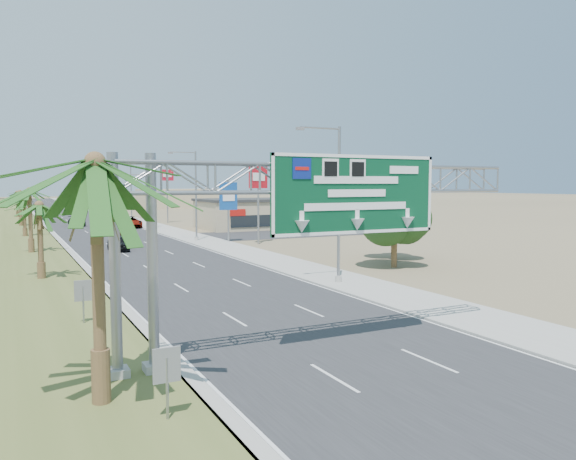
% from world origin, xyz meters
% --- Properties ---
extents(ground, '(600.00, 600.00, 0.00)m').
position_xyz_m(ground, '(0.00, 0.00, 0.00)').
color(ground, '#8C7A59').
rests_on(ground, ground).
extents(road, '(12.00, 300.00, 0.02)m').
position_xyz_m(road, '(0.00, 110.00, 0.01)').
color(road, '#28282B').
rests_on(road, ground).
extents(sidewalk_right, '(4.00, 300.00, 0.10)m').
position_xyz_m(sidewalk_right, '(8.50, 110.00, 0.05)').
color(sidewalk_right, '#9E9B93').
rests_on(sidewalk_right, ground).
extents(median_grass, '(7.00, 300.00, 0.12)m').
position_xyz_m(median_grass, '(-10.00, 110.00, 0.06)').
color(median_grass, '#535D29').
rests_on(median_grass, ground).
extents(sign_gantry, '(16.75, 1.24, 7.50)m').
position_xyz_m(sign_gantry, '(-1.06, 9.93, 6.06)').
color(sign_gantry, gray).
rests_on(sign_gantry, ground).
extents(palm_near, '(5.70, 5.70, 8.35)m').
position_xyz_m(palm_near, '(-9.20, 8.00, 6.93)').
color(palm_near, brown).
rests_on(palm_near, ground).
extents(palm_row_b, '(3.99, 3.99, 5.95)m').
position_xyz_m(palm_row_b, '(-9.50, 32.00, 4.90)').
color(palm_row_b, brown).
rests_on(palm_row_b, ground).
extents(palm_row_c, '(3.99, 3.99, 6.75)m').
position_xyz_m(palm_row_c, '(-9.50, 48.00, 5.66)').
color(palm_row_c, brown).
rests_on(palm_row_c, ground).
extents(palm_row_d, '(3.99, 3.99, 5.45)m').
position_xyz_m(palm_row_d, '(-9.50, 66.00, 4.42)').
color(palm_row_d, brown).
rests_on(palm_row_d, ground).
extents(palm_row_e, '(3.99, 3.99, 6.15)m').
position_xyz_m(palm_row_e, '(-9.50, 85.00, 5.09)').
color(palm_row_e, brown).
rests_on(palm_row_e, ground).
extents(palm_row_f, '(3.99, 3.99, 5.75)m').
position_xyz_m(palm_row_f, '(-9.50, 110.00, 4.71)').
color(palm_row_f, brown).
rests_on(palm_row_f, ground).
extents(streetlight_near, '(3.27, 0.44, 10.00)m').
position_xyz_m(streetlight_near, '(7.30, 22.00, 4.69)').
color(streetlight_near, gray).
rests_on(streetlight_near, ground).
extents(streetlight_mid, '(3.27, 0.44, 10.00)m').
position_xyz_m(streetlight_mid, '(7.30, 52.00, 4.69)').
color(streetlight_mid, gray).
rests_on(streetlight_mid, ground).
extents(streetlight_far, '(3.27, 0.44, 10.00)m').
position_xyz_m(streetlight_far, '(7.30, 88.00, 4.69)').
color(streetlight_far, gray).
rests_on(streetlight_far, ground).
extents(signal_mast, '(10.28, 0.71, 8.00)m').
position_xyz_m(signal_mast, '(5.17, 71.97, 4.85)').
color(signal_mast, gray).
rests_on(signal_mast, ground).
extents(store_building, '(18.00, 10.00, 4.00)m').
position_xyz_m(store_building, '(22.00, 66.00, 2.00)').
color(store_building, tan).
rests_on(store_building, ground).
extents(oak_near, '(4.50, 4.50, 6.80)m').
position_xyz_m(oak_near, '(15.00, 26.00, 4.53)').
color(oak_near, brown).
rests_on(oak_near, ground).
extents(oak_far, '(3.50, 3.50, 5.60)m').
position_xyz_m(oak_far, '(18.00, 30.00, 3.82)').
color(oak_far, brown).
rests_on(oak_far, ground).
extents(median_signback_a, '(0.75, 0.08, 2.08)m').
position_xyz_m(median_signback_a, '(-7.80, 6.00, 1.45)').
color(median_signback_a, gray).
rests_on(median_signback_a, ground).
extents(median_signback_b, '(0.75, 0.08, 2.08)m').
position_xyz_m(median_signback_b, '(-8.50, 18.00, 1.45)').
color(median_signback_b, gray).
rests_on(median_signback_b, ground).
extents(building_distant_right, '(20.00, 12.00, 5.00)m').
position_xyz_m(building_distant_right, '(30.00, 140.00, 2.50)').
color(building_distant_right, tan).
rests_on(building_distant_right, ground).
extents(car_left_lane, '(1.87, 4.34, 1.46)m').
position_xyz_m(car_left_lane, '(-2.00, 46.46, 0.73)').
color(car_left_lane, black).
rests_on(car_left_lane, ground).
extents(car_mid_lane, '(1.87, 4.02, 1.27)m').
position_xyz_m(car_mid_lane, '(1.50, 63.77, 0.64)').
color(car_mid_lane, maroon).
rests_on(car_mid_lane, ground).
extents(car_right_lane, '(2.71, 5.88, 1.63)m').
position_xyz_m(car_right_lane, '(4.64, 74.83, 0.82)').
color(car_right_lane, gray).
rests_on(car_right_lane, ground).
extents(car_far, '(2.28, 5.06, 1.44)m').
position_xyz_m(car_far, '(-1.96, 81.79, 0.72)').
color(car_far, black).
rests_on(car_far, ground).
extents(pole_sign_red_near, '(2.37, 1.05, 8.53)m').
position_xyz_m(pole_sign_red_near, '(12.43, 45.98, 6.67)').
color(pole_sign_red_near, gray).
rests_on(pole_sign_red_near, ground).
extents(pole_sign_blue, '(2.01, 0.43, 6.76)m').
position_xyz_m(pole_sign_blue, '(10.24, 49.14, 4.85)').
color(pole_sign_blue, gray).
rests_on(pole_sign_blue, ground).
extents(pole_sign_red_far, '(2.22, 0.72, 8.92)m').
position_xyz_m(pole_sign_red_far, '(12.25, 82.59, 7.06)').
color(pole_sign_red_far, gray).
rests_on(pole_sign_red_far, ground).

